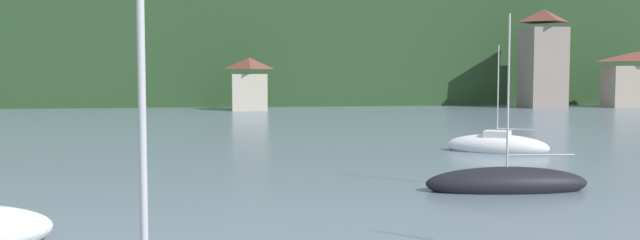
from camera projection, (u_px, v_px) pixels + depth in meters
name	position (u px, v px, depth m)	size (l,w,h in m)	color
wooded_hillside	(399.00, 63.00, 118.40)	(352.00, 56.36, 33.77)	#264223
shore_building_west	(249.00, 85.00, 76.36)	(3.83, 3.66, 5.60)	#BCB29E
shore_building_westcentral	(543.00, 60.00, 81.25)	(4.38, 4.65, 11.07)	gray
shore_building_central	(636.00, 80.00, 82.38)	(7.23, 3.44, 6.35)	gray
sailboat_far_1	(497.00, 146.00, 38.40)	(5.52, 4.30, 6.06)	white
sailboat_mid_2	(507.00, 183.00, 26.29)	(6.11, 2.29, 6.76)	black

